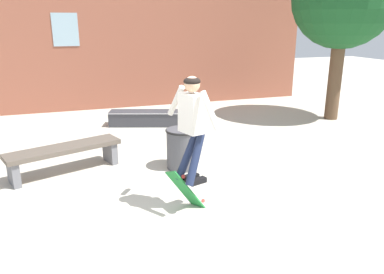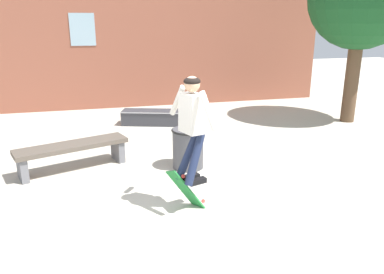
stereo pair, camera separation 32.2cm
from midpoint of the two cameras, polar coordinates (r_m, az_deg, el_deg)
ground_plane at (r=4.91m, az=-5.50°, el=-14.05°), size 40.00×40.00×0.00m
building_backdrop at (r=11.71m, az=-14.45°, el=16.07°), size 13.70×0.52×5.92m
park_bench at (r=6.90m, az=-20.13°, el=-2.34°), size 1.98×1.09×0.49m
skate_ledge at (r=9.64m, az=-7.33°, el=2.87°), size 2.11×1.11×0.37m
trash_bin at (r=6.71m, az=-2.90°, el=-1.62°), size 0.59×0.59×0.72m
skater at (r=4.94m, az=-1.85°, el=2.56°), size 0.45×1.08×1.47m
skateboard_flipping at (r=5.34m, az=-2.58°, el=-8.30°), size 0.56×0.28×0.73m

